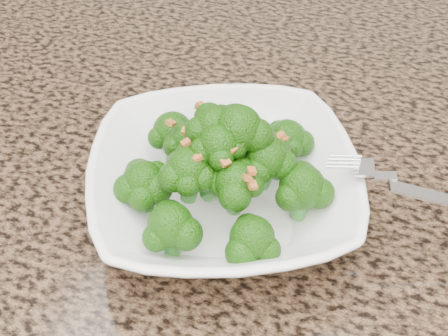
% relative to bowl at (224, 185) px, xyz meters
% --- Properties ---
extents(granite_counter, '(1.64, 1.04, 0.03)m').
position_rel_bowl_xyz_m(granite_counter, '(-0.12, 0.07, -0.04)').
color(granite_counter, brown).
rests_on(granite_counter, cabinet).
extents(bowl, '(0.31, 0.31, 0.06)m').
position_rel_bowl_xyz_m(bowl, '(0.00, 0.00, 0.00)').
color(bowl, white).
rests_on(bowl, granite_counter).
extents(broccoli_pile, '(0.21, 0.21, 0.07)m').
position_rel_bowl_xyz_m(broccoli_pile, '(0.00, 0.00, 0.06)').
color(broccoli_pile, '#1C5509').
rests_on(broccoli_pile, bowl).
extents(garlic_topping, '(0.12, 0.12, 0.01)m').
position_rel_bowl_xyz_m(garlic_topping, '(0.00, 0.00, 0.10)').
color(garlic_topping, '#B2662B').
rests_on(garlic_topping, broccoli_pile).
extents(fork, '(0.17, 0.06, 0.01)m').
position_rel_bowl_xyz_m(fork, '(0.14, 0.02, 0.03)').
color(fork, silver).
rests_on(fork, bowl).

